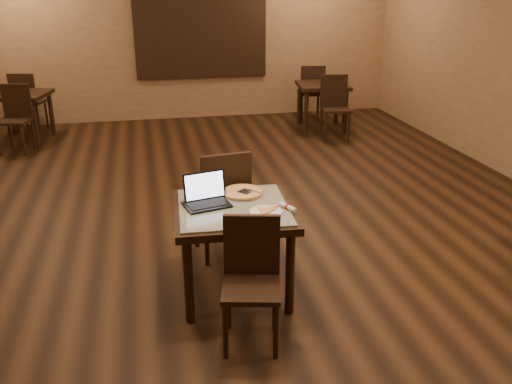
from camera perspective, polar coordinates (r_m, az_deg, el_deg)
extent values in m
plane|color=black|center=(5.55, -4.50, -4.32)|extent=(10.00, 10.00, 0.00)
cube|color=#98714D|center=(10.02, -8.78, 16.08)|extent=(8.00, 0.02, 3.00)
cube|color=#246187|center=(10.03, -5.82, 16.50)|extent=(2.20, 0.04, 1.50)
cube|color=black|center=(10.01, -5.80, 16.49)|extent=(2.34, 0.02, 1.64)
cylinder|color=black|center=(4.05, -7.10, -9.24)|extent=(0.07, 0.07, 0.71)
cylinder|color=black|center=(4.72, -7.48, -4.55)|extent=(0.07, 0.07, 0.71)
cylinder|color=black|center=(4.13, 3.60, -8.46)|extent=(0.07, 0.07, 0.71)
cylinder|color=black|center=(4.79, 1.66, -3.97)|extent=(0.07, 0.07, 0.71)
cube|color=black|center=(4.24, -2.40, -2.05)|extent=(0.97, 0.97, 0.06)
cube|color=#1B1FB5|center=(4.23, -2.41, -1.61)|extent=(0.88, 0.88, 0.02)
cylinder|color=black|center=(3.76, -3.23, -14.45)|extent=(0.04, 0.04, 0.42)
cylinder|color=black|center=(4.03, -2.90, -11.62)|extent=(0.04, 0.04, 0.42)
cylinder|color=black|center=(3.75, 2.11, -14.51)|extent=(0.04, 0.04, 0.42)
cylinder|color=black|center=(4.03, 2.02, -11.67)|extent=(0.04, 0.04, 0.42)
cube|color=black|center=(3.76, -0.51, -10.13)|extent=(0.47, 0.47, 0.04)
cube|color=black|center=(3.80, -0.46, -5.56)|extent=(0.39, 0.12, 0.45)
cylinder|color=black|center=(5.29, -2.25, -2.78)|extent=(0.04, 0.04, 0.48)
cylinder|color=black|center=(4.96, -0.90, -4.50)|extent=(0.04, 0.04, 0.48)
cylinder|color=black|center=(5.20, -6.28, -3.35)|extent=(0.04, 0.04, 0.48)
cylinder|color=black|center=(4.86, -5.20, -5.15)|extent=(0.04, 0.04, 0.48)
cube|color=black|center=(4.97, -3.73, -1.20)|extent=(0.50, 0.50, 0.04)
cube|color=black|center=(4.68, -3.12, 1.02)|extent=(0.45, 0.10, 0.51)
cube|color=black|center=(4.24, -5.19, -1.35)|extent=(0.39, 0.31, 0.02)
cube|color=black|center=(4.31, -5.44, 0.65)|extent=(0.35, 0.13, 0.23)
cube|color=#C9D3FF|center=(4.31, -5.43, 0.66)|extent=(0.32, 0.11, 0.20)
cylinder|color=white|center=(4.10, 1.04, -2.13)|extent=(0.25, 0.25, 0.01)
cylinder|color=silver|center=(4.46, -1.42, -0.16)|extent=(0.37, 0.37, 0.01)
cylinder|color=beige|center=(4.46, -1.42, -0.02)|extent=(0.32, 0.32, 0.02)
torus|color=#CF8F42|center=(4.46, -1.42, 0.03)|extent=(0.34, 0.34, 0.02)
cube|color=silver|center=(4.44, -1.12, 0.04)|extent=(0.24, 0.26, 0.01)
cylinder|color=white|center=(4.17, 3.33, -1.56)|extent=(0.11, 0.17, 0.04)
cylinder|color=#A72414|center=(4.17, 3.33, -1.56)|extent=(0.05, 0.04, 0.04)
cylinder|color=black|center=(9.04, 5.30, 8.35)|extent=(0.07, 0.07, 0.73)
cylinder|color=black|center=(9.67, 4.62, 9.25)|extent=(0.07, 0.07, 0.73)
cylinder|color=black|center=(9.18, 9.39, 8.36)|extent=(0.07, 0.07, 0.73)
cylinder|color=black|center=(9.80, 8.47, 9.25)|extent=(0.07, 0.07, 0.73)
cube|color=black|center=(9.34, 7.05, 11.07)|extent=(0.92, 0.92, 0.06)
cylinder|color=black|center=(8.62, 7.35, 6.70)|extent=(0.04, 0.04, 0.46)
cylinder|color=black|center=(8.97, 6.86, 7.31)|extent=(0.04, 0.04, 0.46)
cylinder|color=black|center=(8.70, 9.75, 6.71)|extent=(0.04, 0.04, 0.46)
cylinder|color=black|center=(9.05, 9.18, 7.32)|extent=(0.04, 0.04, 0.46)
cube|color=black|center=(8.78, 8.37, 8.61)|extent=(0.48, 0.48, 0.04)
cube|color=black|center=(8.91, 8.19, 10.57)|extent=(0.43, 0.09, 0.49)
cylinder|color=black|center=(10.28, 6.54, 9.15)|extent=(0.04, 0.04, 0.46)
cylinder|color=black|center=(9.92, 6.95, 8.68)|extent=(0.04, 0.04, 0.46)
cylinder|color=black|center=(10.21, 4.47, 9.14)|extent=(0.04, 0.04, 0.46)
cylinder|color=black|center=(9.85, 4.82, 8.68)|extent=(0.04, 0.04, 0.46)
cube|color=black|center=(10.01, 5.75, 10.33)|extent=(0.48, 0.48, 0.04)
cube|color=black|center=(9.78, 6.02, 11.64)|extent=(0.43, 0.09, 0.49)
cylinder|color=black|center=(9.80, -24.29, 7.56)|extent=(0.07, 0.07, 0.72)
cylinder|color=black|center=(8.96, -22.21, 6.70)|extent=(0.07, 0.07, 0.72)
cylinder|color=black|center=(9.54, -20.74, 7.73)|extent=(0.07, 0.07, 0.72)
cube|color=black|center=(9.31, -23.63, 9.35)|extent=(0.98, 0.98, 0.06)
cylinder|color=black|center=(9.02, -24.49, 5.57)|extent=(0.04, 0.04, 0.46)
cylinder|color=black|center=(8.55, -23.28, 4.96)|extent=(0.04, 0.04, 0.46)
cylinder|color=black|center=(8.87, -22.36, 5.65)|extent=(0.04, 0.04, 0.46)
cube|color=black|center=(8.73, -24.15, 6.83)|extent=(0.51, 0.51, 0.04)
cube|color=black|center=(8.84, -23.90, 8.81)|extent=(0.42, 0.14, 0.49)
cylinder|color=black|center=(10.13, -21.19, 7.64)|extent=(0.04, 0.04, 0.46)
cylinder|color=black|center=(9.81, -21.96, 7.11)|extent=(0.04, 0.04, 0.46)
cylinder|color=black|center=(10.28, -23.09, 7.55)|extent=(0.04, 0.04, 0.46)
cylinder|color=black|center=(9.96, -23.91, 7.02)|extent=(0.04, 0.04, 0.46)
cube|color=black|center=(9.99, -22.74, 8.71)|extent=(0.51, 0.51, 0.04)
cube|color=black|center=(9.77, -23.40, 9.94)|extent=(0.42, 0.14, 0.49)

